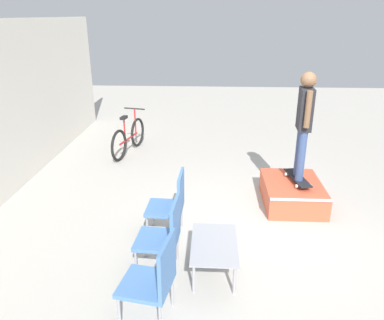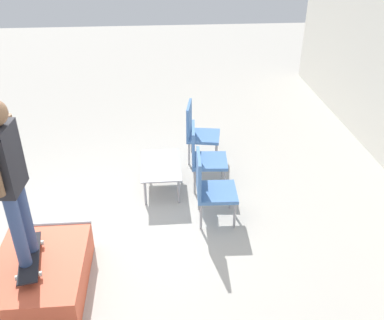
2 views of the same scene
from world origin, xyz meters
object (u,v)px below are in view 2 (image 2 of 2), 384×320
object	(u,v)px
skateboard_on_ramp	(30,257)
patio_chair_left	(198,130)
skate_ramp_box	(42,274)
person_skater	(8,172)
patio_chair_right	(209,185)
patio_chair_center	(203,155)
coffee_table	(161,167)

from	to	relation	value
skateboard_on_ramp	patio_chair_left	xyz separation A→B (m)	(-2.77, 2.04, 0.07)
skate_ramp_box	person_skater	size ratio (longest dim) A/B	0.74
person_skater	patio_chair_left	xyz separation A→B (m)	(-2.77, 2.04, -0.99)
skate_ramp_box	patio_chair_left	distance (m)	3.40
patio_chair_right	skate_ramp_box	bearing A→B (deg)	121.16
skateboard_on_ramp	skate_ramp_box	bearing A→B (deg)	97.65
person_skater	patio_chair_right	xyz separation A→B (m)	(-1.11, 2.04, -0.99)
person_skater	patio_chair_center	distance (m)	2.98
coffee_table	patio_chair_center	world-z (taller)	patio_chair_center
person_skater	patio_chair_center	size ratio (longest dim) A/B	1.79
skate_ramp_box	coffee_table	size ratio (longest dim) A/B	1.38
patio_chair_center	patio_chair_right	distance (m)	0.83
skateboard_on_ramp	patio_chair_center	world-z (taller)	patio_chair_center
patio_chair_right	patio_chair_left	bearing A→B (deg)	2.22
skate_ramp_box	skateboard_on_ramp	size ratio (longest dim) A/B	1.59
patio_chair_left	person_skater	bearing A→B (deg)	153.75
skate_ramp_box	patio_chair_center	xyz separation A→B (m)	(-1.91, 1.97, 0.34)
patio_chair_left	patio_chair_right	size ratio (longest dim) A/B	1.00
coffee_table	patio_chair_right	size ratio (longest dim) A/B	0.96
skateboard_on_ramp	patio_chair_right	bearing A→B (deg)	108.34
person_skater	patio_chair_right	world-z (taller)	person_skater
skateboard_on_ramp	patio_chair_right	xyz separation A→B (m)	(-1.11, 2.04, 0.07)
skate_ramp_box	patio_chair_left	bearing A→B (deg)	144.34
patio_chair_center	skateboard_on_ramp	bearing A→B (deg)	137.83
skateboard_on_ramp	patio_chair_center	size ratio (longest dim) A/B	0.83
patio_chair_left	patio_chair_right	distance (m)	1.66
skate_ramp_box	person_skater	world-z (taller)	person_skater
skate_ramp_box	patio_chair_center	world-z (taller)	patio_chair_center
patio_chair_left	skate_ramp_box	bearing A→B (deg)	154.49
skateboard_on_ramp	patio_chair_right	world-z (taller)	patio_chair_right
skateboard_on_ramp	patio_chair_left	bearing A→B (deg)	133.41
patio_chair_left	patio_chair_center	size ratio (longest dim) A/B	1.00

